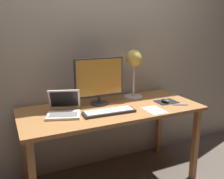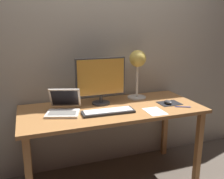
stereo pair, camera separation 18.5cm
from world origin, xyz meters
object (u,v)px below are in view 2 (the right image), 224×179
at_px(laptop, 64,106).
at_px(pen, 183,107).
at_px(mouse, 168,102).
at_px(monitor, 101,79).
at_px(desk_lamp, 138,63).
at_px(keyboard_main, 108,112).

height_order(laptop, pen, laptop).
xyz_separation_m(mouse, pen, (0.07, -0.12, -0.02)).
xyz_separation_m(monitor, pen, (0.66, -0.34, -0.23)).
height_order(laptop, mouse, laptop).
bearing_deg(monitor, desk_lamp, 8.74).
distance_m(keyboard_main, mouse, 0.60).
xyz_separation_m(monitor, mouse, (0.59, -0.22, -0.22)).
bearing_deg(monitor, laptop, -162.48).
height_order(keyboard_main, pen, keyboard_main).
distance_m(keyboard_main, desk_lamp, 0.62).
distance_m(desk_lamp, pen, 0.59).
xyz_separation_m(desk_lamp, mouse, (0.19, -0.28, -0.33)).
bearing_deg(desk_lamp, mouse, -55.73).
distance_m(monitor, desk_lamp, 0.42).
relative_size(keyboard_main, pen, 3.18).
height_order(mouse, pen, mouse).
height_order(monitor, keyboard_main, monitor).
distance_m(monitor, mouse, 0.66).
bearing_deg(keyboard_main, desk_lamp, 37.92).
height_order(monitor, laptop, monitor).
relative_size(monitor, pen, 3.29).
xyz_separation_m(monitor, laptop, (-0.36, -0.11, -0.18)).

